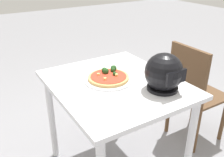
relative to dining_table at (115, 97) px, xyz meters
name	(u,v)px	position (x,y,z in m)	size (l,w,h in m)	color
dining_table	(115,97)	(0.00, 0.00, 0.00)	(0.80, 0.92, 0.77)	white
pizza_plate	(109,80)	(0.03, -0.05, 0.12)	(0.33, 0.33, 0.01)	white
pizza	(109,76)	(0.02, -0.06, 0.14)	(0.27, 0.27, 0.06)	tan
motorcycle_helmet	(164,73)	(-0.20, 0.24, 0.22)	(0.24, 0.24, 0.24)	black
chair_side	(193,90)	(-0.76, 0.02, -0.15)	(0.40, 0.40, 0.90)	brown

